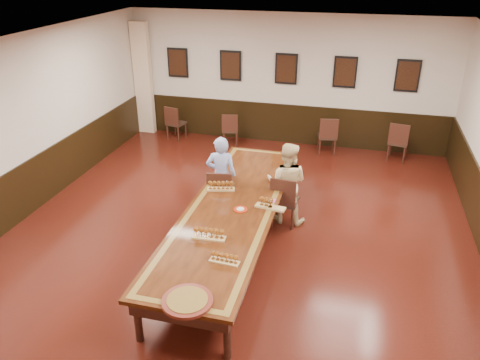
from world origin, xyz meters
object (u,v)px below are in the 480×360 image
(spare_chair_a, at_px, (176,122))
(spare_chair_c, at_px, (327,135))
(spare_chair_d, at_px, (399,141))
(chair_woman, at_px, (285,199))
(chair_man, at_px, (221,192))
(person_woman, at_px, (287,183))
(carved_platter, at_px, (187,301))
(spare_chair_b, at_px, (230,129))
(person_man, at_px, (221,176))
(conference_table, at_px, (232,215))

(spare_chair_a, height_order, spare_chair_c, spare_chair_c)
(spare_chair_d, bearing_deg, chair_woman, 70.71)
(chair_woman, bearing_deg, spare_chair_a, -42.88)
(chair_man, xyz_separation_m, person_woman, (1.18, 0.12, 0.28))
(chair_woman, height_order, carved_platter, chair_woman)
(chair_man, bearing_deg, person_woman, 176.33)
(carved_platter, bearing_deg, person_woman, 79.84)
(person_woman, bearing_deg, chair_man, 8.57)
(chair_man, height_order, spare_chair_d, chair_man)
(spare_chair_b, relative_size, person_man, 0.56)
(conference_table, height_order, carved_platter, carved_platter)
(spare_chair_a, distance_m, person_woman, 4.91)
(spare_chair_a, xyz_separation_m, spare_chair_b, (1.49, -0.06, -0.02))
(spare_chair_c, distance_m, person_man, 3.83)
(chair_man, bearing_deg, spare_chair_c, -124.00)
(person_man, xyz_separation_m, carved_platter, (0.59, -3.37, 0.01))
(person_man, bearing_deg, spare_chair_c, -124.85)
(spare_chair_b, height_order, person_man, person_man)
(spare_chair_b, distance_m, spare_chair_c, 2.42)
(chair_woman, relative_size, spare_chair_d, 1.03)
(spare_chair_b, height_order, person_woman, person_woman)
(conference_table, bearing_deg, chair_man, 116.81)
(chair_woman, height_order, spare_chair_c, chair_woman)
(spare_chair_c, bearing_deg, carved_platter, 70.89)
(chair_woman, xyz_separation_m, person_woman, (0.00, 0.10, 0.27))
(spare_chair_b, height_order, carved_platter, spare_chair_b)
(spare_chair_a, xyz_separation_m, person_woman, (3.48, -3.45, 0.31))
(person_woman, bearing_deg, spare_chair_a, -42.00)
(chair_woman, distance_m, spare_chair_d, 4.10)
(spare_chair_a, xyz_separation_m, spare_chair_c, (3.91, -0.02, 0.02))
(chair_woman, height_order, spare_chair_a, chair_woman)
(spare_chair_a, bearing_deg, conference_table, 134.89)
(spare_chair_d, height_order, person_woman, person_woman)
(chair_woman, height_order, spare_chair_d, chair_woman)
(spare_chair_b, bearing_deg, chair_man, 91.42)
(spare_chair_c, height_order, conference_table, spare_chair_c)
(spare_chair_b, distance_m, conference_table, 4.64)
(spare_chair_b, xyz_separation_m, person_woman, (1.99, -3.38, 0.33))
(person_woman, bearing_deg, spare_chair_d, -118.58)
(person_woman, height_order, carved_platter, person_woman)
(spare_chair_a, height_order, conference_table, spare_chair_a)
(spare_chair_a, bearing_deg, chair_man, 136.07)
(chair_man, height_order, carved_platter, chair_man)
(conference_table, bearing_deg, carved_platter, -87.55)
(chair_man, relative_size, conference_table, 0.19)
(spare_chair_c, bearing_deg, chair_woman, 72.48)
(chair_woman, height_order, person_woman, person_woman)
(chair_woman, bearing_deg, spare_chair_d, -117.89)
(spare_chair_a, xyz_separation_m, person_man, (2.28, -3.47, 0.32))
(person_woman, bearing_deg, chair_woman, 90.00)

